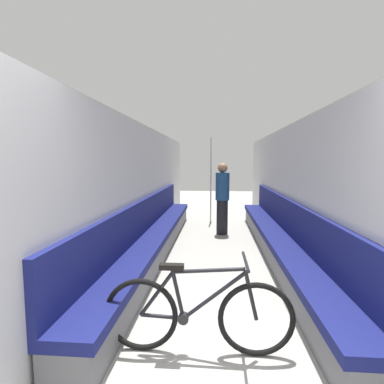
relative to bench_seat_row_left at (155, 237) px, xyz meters
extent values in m
cube|color=#B2B2B7|center=(-0.24, -0.09, 0.81)|extent=(0.10, 10.68, 2.22)
cube|color=#B2B2B7|center=(2.33, -0.09, 0.81)|extent=(0.10, 10.68, 2.22)
cube|color=#5B5B60|center=(0.04, 0.00, -0.15)|extent=(0.39, 6.40, 0.32)
cube|color=navy|center=(0.04, 0.00, 0.07)|extent=(0.45, 6.40, 0.10)
cube|color=navy|center=(-0.16, 0.00, 0.39)|extent=(0.07, 6.40, 0.55)
cube|color=#5B5B60|center=(2.06, 0.00, -0.15)|extent=(0.39, 6.40, 0.32)
cube|color=navy|center=(2.06, 0.00, 0.07)|extent=(0.45, 6.40, 0.10)
cube|color=navy|center=(2.25, 0.00, 0.39)|extent=(0.07, 6.40, 0.55)
torus|color=black|center=(0.42, -2.61, 0.01)|extent=(0.63, 0.05, 0.63)
torus|color=black|center=(1.38, -2.61, 0.01)|extent=(0.63, 0.05, 0.63)
cylinder|color=black|center=(0.60, -2.61, 0.00)|extent=(0.36, 0.03, 0.05)
cylinder|color=black|center=(0.56, -2.61, 0.19)|extent=(0.29, 0.03, 0.38)
cylinder|color=black|center=(0.74, -2.61, 0.21)|extent=(0.13, 0.03, 0.45)
cylinder|color=black|center=(1.04, -2.61, 0.20)|extent=(0.52, 0.03, 0.43)
cylinder|color=black|center=(0.99, -2.61, 0.41)|extent=(0.60, 0.03, 0.07)
cylinder|color=black|center=(1.33, -2.61, 0.21)|extent=(0.13, 0.03, 0.41)
cylinder|color=black|center=(0.78, -2.61, -0.01)|extent=(0.09, 0.06, 0.09)
cube|color=black|center=(0.69, -2.61, 0.43)|extent=(0.20, 0.07, 0.04)
cylinder|color=black|center=(1.29, -2.61, 0.50)|extent=(0.02, 0.46, 0.02)
cylinder|color=gray|center=(0.91, 2.76, -0.30)|extent=(0.08, 0.08, 0.01)
cylinder|color=silver|center=(0.91, 2.76, 0.80)|extent=(0.04, 0.04, 2.20)
cylinder|color=black|center=(1.19, 1.55, 0.07)|extent=(0.25, 0.25, 0.76)
cylinder|color=navy|center=(1.19, 1.55, 0.75)|extent=(0.30, 0.30, 0.59)
sphere|color=#936B4C|center=(1.19, 1.55, 1.15)|extent=(0.21, 0.21, 0.21)
camera|label=1|loc=(1.04, -4.97, 1.29)|focal=28.00mm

